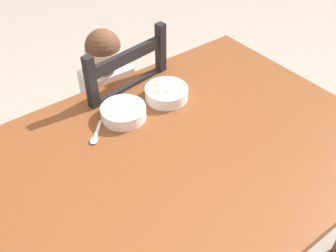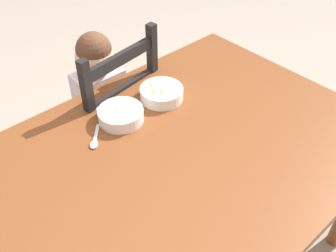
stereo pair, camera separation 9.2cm
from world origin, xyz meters
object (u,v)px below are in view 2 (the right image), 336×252
at_px(dining_table, 176,169).
at_px(spoon, 95,141).
at_px(dining_chair, 108,125).
at_px(child_figure, 104,99).
at_px(bowl_of_carrots, 162,93).
at_px(bowl_of_peas, 121,115).

xyz_separation_m(dining_table, spoon, (-0.19, 0.24, 0.09)).
distance_m(dining_chair, spoon, 0.51).
height_order(child_figure, bowl_of_carrots, child_figure).
relative_size(dining_chair, bowl_of_peas, 5.51).
xyz_separation_m(dining_chair, child_figure, (-0.01, -0.00, 0.17)).
xyz_separation_m(dining_table, dining_chair, (0.07, 0.57, -0.20)).
height_order(dining_table, spoon, spoon).
bearing_deg(dining_chair, bowl_of_peas, -110.73).
bearing_deg(child_figure, spoon, -127.65).
height_order(child_figure, bowl_of_peas, child_figure).
bearing_deg(bowl_of_carrots, dining_table, -121.81).
distance_m(dining_chair, bowl_of_carrots, 0.44).
height_order(dining_chair, bowl_of_peas, dining_chair).
distance_m(child_figure, bowl_of_carrots, 0.34).
height_order(dining_table, child_figure, child_figure).
relative_size(dining_chair, bowl_of_carrots, 5.44).
height_order(dining_chair, child_figure, dining_chair).
relative_size(dining_table, dining_chair, 1.54).
bearing_deg(dining_table, bowl_of_carrots, 58.19).
xyz_separation_m(bowl_of_peas, spoon, (-0.15, -0.04, -0.02)).
height_order(dining_chair, spoon, dining_chair).
xyz_separation_m(dining_chair, bowl_of_peas, (-0.11, -0.30, 0.31)).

